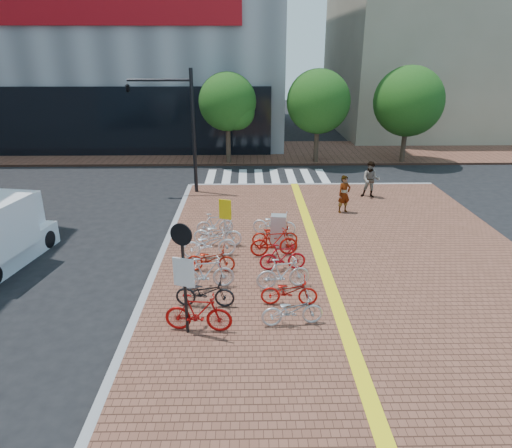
{
  "coord_description": "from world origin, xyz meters",
  "views": [
    {
      "loc": [
        -0.69,
        -13.38,
        7.44
      ],
      "look_at": [
        -0.39,
        2.58,
        1.3
      ],
      "focal_mm": 32.0,
      "sensor_mm": 36.0,
      "label": 1
    }
  ],
  "objects_px": {
    "bike_6": "(215,224)",
    "yellow_sign": "(225,213)",
    "bike_9": "(283,273)",
    "bike_10": "(283,257)",
    "notice_sign": "(183,266)",
    "bike_8": "(289,291)",
    "bike_1": "(205,292)",
    "traffic_light_pole": "(164,109)",
    "bike_3": "(211,259)",
    "bike_13": "(274,224)",
    "pedestrian_a": "(344,194)",
    "bike_0": "(198,313)",
    "utility_box": "(278,231)",
    "pedestrian_b": "(371,180)",
    "bike_4": "(209,244)",
    "bike_12": "(275,236)",
    "bike_7": "(292,310)",
    "bike_5": "(218,233)",
    "bike_2": "(206,273)",
    "bike_11": "(274,242)"
  },
  "relations": [
    {
      "from": "bike_0",
      "to": "bike_12",
      "type": "xyz_separation_m",
      "value": [
        2.42,
        5.69,
        -0.09
      ]
    },
    {
      "from": "bike_7",
      "to": "bike_9",
      "type": "xyz_separation_m",
      "value": [
        -0.1,
        2.11,
        0.07
      ]
    },
    {
      "from": "bike_7",
      "to": "bike_11",
      "type": "relative_size",
      "value": 0.97
    },
    {
      "from": "bike_3",
      "to": "bike_7",
      "type": "bearing_deg",
      "value": -138.96
    },
    {
      "from": "bike_7",
      "to": "bike_5",
      "type": "bearing_deg",
      "value": 16.56
    },
    {
      "from": "bike_10",
      "to": "pedestrian_a",
      "type": "height_order",
      "value": "pedestrian_a"
    },
    {
      "from": "notice_sign",
      "to": "bike_8",
      "type": "bearing_deg",
      "value": 26.39
    },
    {
      "from": "bike_10",
      "to": "notice_sign",
      "type": "bearing_deg",
      "value": 139.13
    },
    {
      "from": "bike_6",
      "to": "pedestrian_b",
      "type": "relative_size",
      "value": 0.82
    },
    {
      "from": "bike_0",
      "to": "bike_7",
      "type": "bearing_deg",
      "value": -78.67
    },
    {
      "from": "bike_13",
      "to": "utility_box",
      "type": "distance_m",
      "value": 1.25
    },
    {
      "from": "utility_box",
      "to": "pedestrian_b",
      "type": "bearing_deg",
      "value": 50.45
    },
    {
      "from": "bike_11",
      "to": "notice_sign",
      "type": "xyz_separation_m",
      "value": [
        -2.65,
        -4.98,
        1.5
      ]
    },
    {
      "from": "bike_8",
      "to": "traffic_light_pole",
      "type": "height_order",
      "value": "traffic_light_pole"
    },
    {
      "from": "traffic_light_pole",
      "to": "bike_13",
      "type": "bearing_deg",
      "value": -49.16
    },
    {
      "from": "bike_4",
      "to": "bike_13",
      "type": "relative_size",
      "value": 1.09
    },
    {
      "from": "bike_6",
      "to": "pedestrian_b",
      "type": "xyz_separation_m",
      "value": [
        7.78,
        5.0,
        0.48
      ]
    },
    {
      "from": "bike_2",
      "to": "bike_11",
      "type": "distance_m",
      "value": 3.4
    },
    {
      "from": "bike_9",
      "to": "yellow_sign",
      "type": "xyz_separation_m",
      "value": [
        -2.03,
        3.69,
        0.74
      ]
    },
    {
      "from": "bike_10",
      "to": "notice_sign",
      "type": "relative_size",
      "value": 0.5
    },
    {
      "from": "bike_5",
      "to": "bike_3",
      "type": "bearing_deg",
      "value": -177.71
    },
    {
      "from": "bike_5",
      "to": "pedestrian_a",
      "type": "height_order",
      "value": "pedestrian_a"
    },
    {
      "from": "bike_9",
      "to": "bike_13",
      "type": "relative_size",
      "value": 0.98
    },
    {
      "from": "bike_3",
      "to": "notice_sign",
      "type": "height_order",
      "value": "notice_sign"
    },
    {
      "from": "bike_8",
      "to": "bike_4",
      "type": "bearing_deg",
      "value": 40.12
    },
    {
      "from": "bike_10",
      "to": "notice_sign",
      "type": "height_order",
      "value": "notice_sign"
    },
    {
      "from": "pedestrian_a",
      "to": "yellow_sign",
      "type": "xyz_separation_m",
      "value": [
        -5.45,
        -3.65,
        0.38
      ]
    },
    {
      "from": "bike_6",
      "to": "bike_12",
      "type": "height_order",
      "value": "bike_12"
    },
    {
      "from": "bike_8",
      "to": "bike_9",
      "type": "height_order",
      "value": "bike_9"
    },
    {
      "from": "bike_4",
      "to": "bike_12",
      "type": "bearing_deg",
      "value": -80.76
    },
    {
      "from": "bike_5",
      "to": "bike_7",
      "type": "distance_m",
      "value": 6.12
    },
    {
      "from": "bike_9",
      "to": "notice_sign",
      "type": "xyz_separation_m",
      "value": [
        -2.8,
        -2.48,
        1.51
      ]
    },
    {
      "from": "bike_6",
      "to": "yellow_sign",
      "type": "height_order",
      "value": "yellow_sign"
    },
    {
      "from": "bike_0",
      "to": "notice_sign",
      "type": "height_order",
      "value": "notice_sign"
    },
    {
      "from": "bike_2",
      "to": "bike_5",
      "type": "bearing_deg",
      "value": -10.95
    },
    {
      "from": "bike_4",
      "to": "notice_sign",
      "type": "relative_size",
      "value": 0.62
    },
    {
      "from": "bike_1",
      "to": "traffic_light_pole",
      "type": "height_order",
      "value": "traffic_light_pole"
    },
    {
      "from": "bike_2",
      "to": "bike_6",
      "type": "xyz_separation_m",
      "value": [
        -0.03,
        4.65,
        -0.08
      ]
    },
    {
      "from": "bike_10",
      "to": "pedestrian_b",
      "type": "distance_m",
      "value": 9.84
    },
    {
      "from": "bike_6",
      "to": "bike_1",
      "type": "bearing_deg",
      "value": 171.07
    },
    {
      "from": "bike_11",
      "to": "pedestrian_a",
      "type": "height_order",
      "value": "pedestrian_a"
    },
    {
      "from": "traffic_light_pole",
      "to": "yellow_sign",
      "type": "bearing_deg",
      "value": -64.66
    },
    {
      "from": "bike_0",
      "to": "bike_7",
      "type": "height_order",
      "value": "bike_0"
    },
    {
      "from": "bike_13",
      "to": "pedestrian_a",
      "type": "height_order",
      "value": "pedestrian_a"
    },
    {
      "from": "bike_1",
      "to": "pedestrian_b",
      "type": "xyz_separation_m",
      "value": [
        7.7,
        10.74,
        0.48
      ]
    },
    {
      "from": "bike_11",
      "to": "yellow_sign",
      "type": "distance_m",
      "value": 2.34
    },
    {
      "from": "bike_0",
      "to": "pedestrian_b",
      "type": "relative_size",
      "value": 0.99
    },
    {
      "from": "pedestrian_a",
      "to": "notice_sign",
      "type": "distance_m",
      "value": 11.68
    },
    {
      "from": "bike_10",
      "to": "utility_box",
      "type": "height_order",
      "value": "utility_box"
    },
    {
      "from": "bike_4",
      "to": "notice_sign",
      "type": "distance_m",
      "value": 5.16
    }
  ]
}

